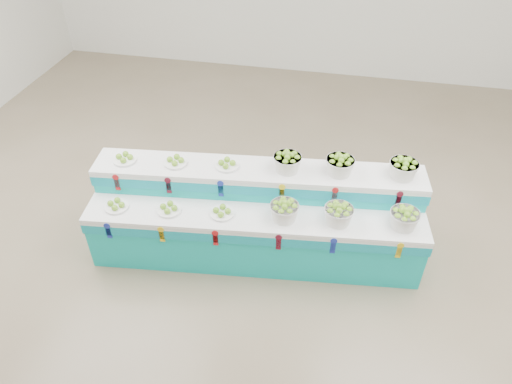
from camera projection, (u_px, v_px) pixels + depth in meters
ground at (248, 247)px, 5.72m from camera, size 10.00×10.00×0.00m
display_stand at (256, 217)px, 5.38m from camera, size 3.78×1.36×1.02m
plate_lower_left at (116, 204)px, 5.15m from camera, size 0.29×0.29×0.09m
plate_lower_mid at (169, 208)px, 5.11m from camera, size 0.29×0.29×0.09m
plate_lower_right at (222, 211)px, 5.07m from camera, size 0.29×0.29×0.09m
basket_lower_left at (284, 210)px, 4.98m from camera, size 0.34×0.34×0.22m
basket_lower_mid at (339, 214)px, 4.94m from camera, size 0.34×0.34×0.22m
basket_lower_right at (404, 218)px, 4.89m from camera, size 0.34×0.34×0.22m
plate_upper_left at (124, 158)px, 5.32m from camera, size 0.29×0.29×0.09m
plate_upper_mid at (175, 160)px, 5.27m from camera, size 0.29×0.29×0.09m
plate_upper_right at (227, 163)px, 5.23m from camera, size 0.29×0.29×0.09m
basket_upper_left at (287, 162)px, 5.14m from camera, size 0.34×0.34×0.22m
basket_upper_mid at (340, 165)px, 5.10m from camera, size 0.34×0.34×0.22m
basket_upper_right at (404, 168)px, 5.05m from camera, size 0.34×0.34×0.22m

